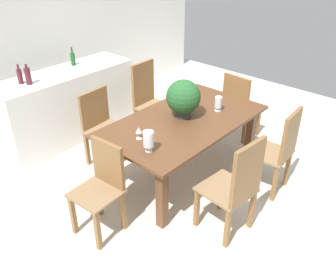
# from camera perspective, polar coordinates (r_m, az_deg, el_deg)

# --- Properties ---
(ground_plane) EXTENTS (7.04, 7.04, 0.00)m
(ground_plane) POSITION_cam_1_polar(r_m,az_deg,el_deg) (4.58, 1.69, -5.74)
(ground_plane) COLOR silver
(back_wall) EXTENTS (6.40, 0.10, 2.60)m
(back_wall) POSITION_cam_1_polar(r_m,az_deg,el_deg) (5.90, -18.52, 15.00)
(back_wall) COLOR white
(back_wall) RESTS_ON ground
(dining_table) EXTENTS (1.93, 1.10, 0.75)m
(dining_table) POSITION_cam_1_polar(r_m,az_deg,el_deg) (4.21, 2.50, 1.02)
(dining_table) COLOR brown
(dining_table) RESTS_ON ground
(chair_foot_end) EXTENTS (0.44, 0.48, 0.95)m
(chair_foot_end) POSITION_cam_1_polar(r_m,az_deg,el_deg) (5.16, 11.05, 4.88)
(chair_foot_end) COLOR brown
(chair_foot_end) RESTS_ON ground
(chair_near_right) EXTENTS (0.46, 0.45, 1.02)m
(chair_near_right) POSITION_cam_1_polar(r_m,az_deg,el_deg) (4.14, 17.05, -2.07)
(chair_near_right) COLOR brown
(chair_near_right) RESTS_ON ground
(chair_far_left) EXTENTS (0.50, 0.43, 0.95)m
(chair_far_left) POSITION_cam_1_polar(r_m,az_deg,el_deg) (4.61, -10.52, 1.81)
(chair_far_left) COLOR brown
(chair_far_left) RESTS_ON ground
(chair_near_left) EXTENTS (0.50, 0.50, 1.07)m
(chair_near_left) POSITION_cam_1_polar(r_m,az_deg,el_deg) (3.45, 10.70, -7.75)
(chair_near_left) COLOR brown
(chair_near_left) RESTS_ON ground
(chair_far_right) EXTENTS (0.46, 0.45, 1.08)m
(chair_far_right) POSITION_cam_1_polar(r_m,az_deg,el_deg) (5.11, -3.10, 5.83)
(chair_far_right) COLOR brown
(chair_far_right) RESTS_ON ground
(chair_head_end) EXTENTS (0.44, 0.45, 0.95)m
(chair_head_end) POSITION_cam_1_polar(r_m,az_deg,el_deg) (3.56, -10.26, -7.59)
(chair_head_end) COLOR brown
(chair_head_end) RESTS_ON ground
(flower_centerpiece) EXTENTS (0.39, 0.39, 0.45)m
(flower_centerpiece) POSITION_cam_1_polar(r_m,az_deg,el_deg) (4.11, 2.42, 5.78)
(flower_centerpiece) COLOR #333338
(flower_centerpiece) RESTS_ON dining_table
(crystal_vase_left) EXTENTS (0.08, 0.08, 0.18)m
(crystal_vase_left) POSITION_cam_1_polar(r_m,az_deg,el_deg) (4.35, 7.89, 4.94)
(crystal_vase_left) COLOR silver
(crystal_vase_left) RESTS_ON dining_table
(crystal_vase_center_near) EXTENTS (0.11, 0.11, 0.22)m
(crystal_vase_center_near) POSITION_cam_1_polar(r_m,az_deg,el_deg) (3.50, -3.07, -0.78)
(crystal_vase_center_near) COLOR silver
(crystal_vase_center_near) RESTS_ON dining_table
(wine_glass) EXTENTS (0.06, 0.06, 0.13)m
(wine_glass) POSITION_cam_1_polar(r_m,az_deg,el_deg) (3.74, -4.61, 0.61)
(wine_glass) COLOR silver
(wine_glass) RESTS_ON dining_table
(kitchen_counter) EXTENTS (1.94, 0.61, 0.97)m
(kitchen_counter) POSITION_cam_1_polar(r_m,az_deg,el_deg) (5.31, -15.41, 4.47)
(kitchen_counter) COLOR white
(kitchen_counter) RESTS_ON ground
(wine_bottle_clear) EXTENTS (0.07, 0.07, 0.26)m
(wine_bottle_clear) POSITION_cam_1_polar(r_m,az_deg,el_deg) (4.81, -21.08, 8.56)
(wine_bottle_clear) COLOR #511E28
(wine_bottle_clear) RESTS_ON kitchen_counter
(wine_bottle_green) EXTENTS (0.06, 0.06, 0.25)m
(wine_bottle_green) POSITION_cam_1_polar(r_m,az_deg,el_deg) (4.86, -22.20, 8.48)
(wine_bottle_green) COLOR #511E28
(wine_bottle_green) RESTS_ON kitchen_counter
(wine_bottle_amber) EXTENTS (0.06, 0.06, 0.26)m
(wine_bottle_amber) POSITION_cam_1_polar(r_m,az_deg,el_deg) (5.33, -14.68, 11.42)
(wine_bottle_amber) COLOR #194C1E
(wine_bottle_amber) RESTS_ON kitchen_counter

